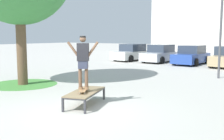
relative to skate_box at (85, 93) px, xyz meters
name	(u,v)px	position (x,y,z in m)	size (l,w,h in m)	color
ground_plane	(78,112)	(0.36, -0.73, -0.41)	(120.00, 120.00, 0.00)	#B7B5AD
skate_box	(85,93)	(0.00, 0.00, 0.00)	(1.36, 2.05, 0.46)	#38383D
skateboard	(83,90)	(0.05, -0.13, 0.12)	(0.61, 0.78, 0.09)	#9E754C
skater	(83,59)	(0.05, -0.13, 1.12)	(0.88, 0.61, 1.69)	brown
grass_patch_near_left	(23,84)	(-4.88, 1.20, -0.41)	(3.15, 3.15, 0.01)	#47893D
car_white	(132,53)	(-7.19, 14.70, 0.28)	(2.18, 4.33, 1.50)	silver
car_silver	(160,54)	(-4.40, 14.81, 0.28)	(2.06, 4.27, 1.50)	#B7BABF
car_blue	(191,56)	(-1.61, 14.57, 0.28)	(2.00, 4.24, 1.50)	#28479E
light_post	(222,5)	(2.04, 8.40, 3.41)	(0.36, 0.36, 5.83)	#4C4C51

